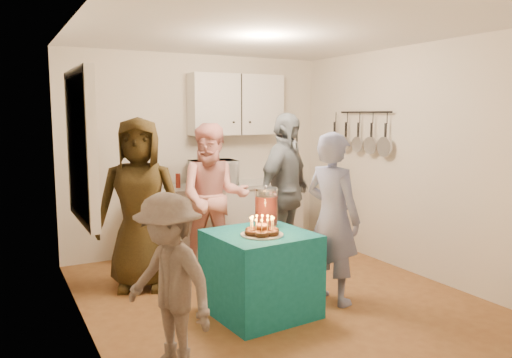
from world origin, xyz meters
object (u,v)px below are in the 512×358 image
microwave (213,173)px  child_near_left (169,282)px  counter (222,220)px  man_birthday (333,218)px  woman_back_right (285,193)px  woman_back_left (140,204)px  party_table (260,273)px  punch_jar (266,207)px  woman_back_center (214,198)px

microwave → child_near_left: size_ratio=0.45×
counter → man_birthday: size_ratio=1.32×
counter → woman_back_right: (0.34, -1.05, 0.49)m
woman_back_right → woman_back_left: bearing=141.6°
party_table → man_birthday: man_birthday is taller
punch_jar → woman_back_right: size_ratio=0.18×
party_table → child_near_left: size_ratio=0.66×
counter → man_birthday: man_birthday is taller
counter → party_table: bearing=-104.4°
party_table → man_birthday: (0.76, -0.07, 0.45)m
counter → microwave: 0.65m
counter → punch_jar: size_ratio=6.47×
punch_jar → man_birthday: bearing=-31.2°
party_table → counter: bearing=75.6°
microwave → woman_back_left: 1.48m
party_table → woman_back_left: (-0.78, 1.19, 0.52)m
party_table → man_birthday: 0.88m
punch_jar → woman_back_left: woman_back_left is taller
woman_back_right → punch_jar: bearing=-163.7°
party_table → man_birthday: bearing=-5.1°
microwave → child_near_left: 3.04m
man_birthday → counter: bearing=-8.7°
woman_back_left → party_table: bearing=-34.0°
child_near_left → man_birthday: bearing=83.8°
party_table → woman_back_left: bearing=123.3°
woman_back_left → man_birthday: bearing=-16.7°
punch_jar → woman_back_left: 1.36m
woman_back_center → child_near_left: (-1.19, -1.96, -0.22)m
punch_jar → man_birthday: (0.55, -0.33, -0.10)m
punch_jar → woman_back_left: (-0.99, 0.93, -0.03)m
punch_jar → child_near_left: child_near_left is taller
child_near_left → microwave: bearing=128.8°
counter → child_near_left: (-1.58, -2.63, 0.21)m
counter → microwave: microwave is taller
counter → woman_back_left: 1.64m
woman_back_center → child_near_left: size_ratio=1.34×
party_table → woman_back_center: 1.47m
woman_back_right → man_birthday: bearing=-127.8°
punch_jar → child_near_left: bearing=-146.1°
woman_back_left → microwave: bearing=58.3°
man_birthday → woman_back_center: size_ratio=0.96×
punch_jar → woman_back_center: (-0.07, 1.12, -0.07)m
party_table → microwave: bearing=78.7°
man_birthday → woman_back_left: woman_back_left is taller
counter → punch_jar: bearing=-100.1°
punch_jar → man_birthday: size_ratio=0.20×
man_birthday → woman_back_left: size_ratio=0.92×
microwave → child_near_left: (-1.47, -2.63, -0.43)m
party_table → man_birthday: size_ratio=0.51×
party_table → woman_back_right: (0.87, 1.00, 0.54)m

